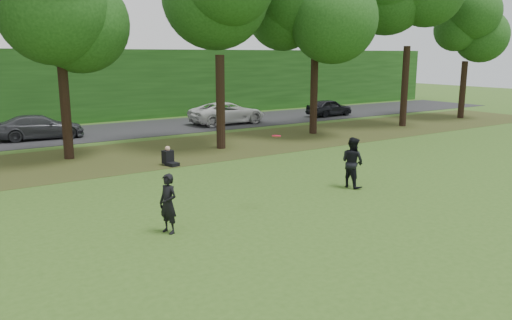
{
  "coord_description": "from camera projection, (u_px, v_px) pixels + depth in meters",
  "views": [
    {
      "loc": [
        -8.16,
        -9.25,
        4.63
      ],
      "look_at": [
        0.52,
        3.85,
        1.3
      ],
      "focal_mm": 35.0,
      "sensor_mm": 36.0,
      "label": 1
    }
  ],
  "objects": [
    {
      "name": "ground",
      "position": [
        321.0,
        237.0,
        12.91
      ],
      "size": [
        120.0,
        120.0,
        0.0
      ],
      "primitive_type": "plane",
      "color": "#315219",
      "rests_on": "ground"
    },
    {
      "name": "leaf_litter",
      "position": [
        140.0,
        155.0,
        23.51
      ],
      "size": [
        60.0,
        7.0,
        0.01
      ],
      "primitive_type": "cube",
      "color": "#403516",
      "rests_on": "ground"
    },
    {
      "name": "street",
      "position": [
        92.0,
        133.0,
        30.03
      ],
      "size": [
        70.0,
        7.0,
        0.02
      ],
      "primitive_type": "cube",
      "color": "black",
      "rests_on": "ground"
    },
    {
      "name": "far_hedge",
      "position": [
        65.0,
        86.0,
        34.41
      ],
      "size": [
        70.0,
        3.0,
        5.0
      ],
      "primitive_type": "cube",
      "color": "#1A4213",
      "rests_on": "ground"
    },
    {
      "name": "player_left",
      "position": [
        168.0,
        204.0,
        13.07
      ],
      "size": [
        0.55,
        0.67,
        1.6
      ],
      "primitive_type": "imported",
      "rotation": [
        0.0,
        0.0,
        -1.25
      ],
      "color": "black",
      "rests_on": "ground"
    },
    {
      "name": "player_right",
      "position": [
        352.0,
        162.0,
        17.61
      ],
      "size": [
        0.75,
        0.93,
        1.8
      ],
      "primitive_type": "imported",
      "rotation": [
        0.0,
        0.0,
        1.65
      ],
      "color": "black",
      "rests_on": "ground"
    },
    {
      "name": "parked_cars",
      "position": [
        111.0,
        122.0,
        29.71
      ],
      "size": [
        37.29,
        3.24,
        1.46
      ],
      "color": "black",
      "rests_on": "street"
    },
    {
      "name": "frisbee",
      "position": [
        276.0,
        136.0,
        14.8
      ],
      "size": [
        0.29,
        0.3,
        0.14
      ],
      "color": "#F91546",
      "rests_on": "ground"
    },
    {
      "name": "seated_person",
      "position": [
        169.0,
        158.0,
        21.19
      ],
      "size": [
        0.56,
        0.8,
        0.83
      ],
      "rotation": [
        0.0,
        0.0,
        0.23
      ],
      "color": "black",
      "rests_on": "ground"
    }
  ]
}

